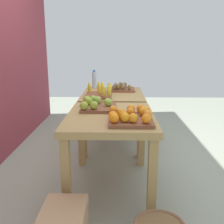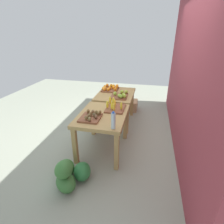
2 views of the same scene
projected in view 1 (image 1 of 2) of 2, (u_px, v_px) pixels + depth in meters
ground_plane at (112, 161)px, 3.13m from camera, size 8.00×8.00×0.00m
display_table_left at (110, 125)px, 2.43m from camera, size 1.04×0.80×0.72m
display_table_right at (113, 101)px, 3.52m from camera, size 1.04×0.80×0.72m
orange_bin at (131, 116)px, 2.18m from camera, size 0.44×0.39×0.11m
apple_bin at (96, 105)px, 2.61m from camera, size 0.42×0.35×0.11m
banana_crate at (99, 93)px, 3.24m from camera, size 0.44×0.33×0.17m
kiwi_bin at (122, 88)px, 3.68m from camera, size 0.36×0.32×0.10m
water_bottle at (94, 80)px, 3.89m from camera, size 0.06×0.06×0.27m
watermelon_pile at (128, 116)px, 4.47m from camera, size 0.63×0.60×0.48m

